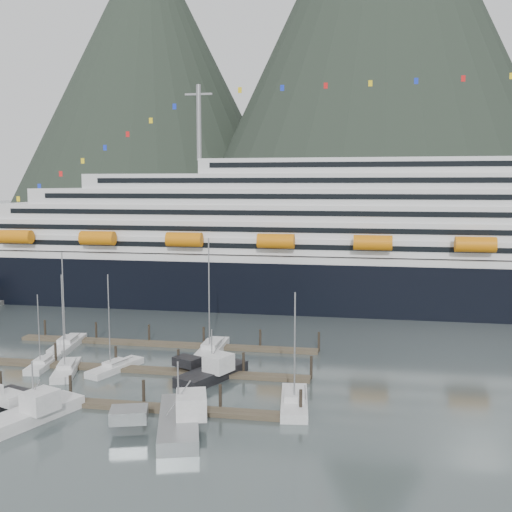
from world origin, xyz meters
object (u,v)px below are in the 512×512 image
Objects in this scene: sailboat_g at (212,350)px; trawler_d at (177,420)px; sailboat_h at (294,403)px; trawler_b at (33,411)px; sailboat_a at (43,365)px; sailboat_c at (66,370)px; sailboat_b at (115,368)px; trawler_e at (211,372)px; cruise_ship at (386,248)px; sailboat_e at (68,345)px.

sailboat_g is 1.30× the size of trawler_d.
sailboat_h reaches higher than trawler_b.
sailboat_g is (21.18, 11.04, 0.08)m from sailboat_a.
sailboat_g reaches higher than sailboat_a.
trawler_d is (20.24, -14.95, 0.56)m from sailboat_c.
sailboat_h reaches higher than trawler_d.
sailboat_b is at bearing 15.71° from trawler_b.
sailboat_b reaches higher than trawler_b.
trawler_d is (3.56, -27.85, 0.51)m from sailboat_g.
sailboat_g is 1.55× the size of trawler_e.
sailboat_b is (10.44, 0.46, 0.02)m from sailboat_a.
sailboat_b is at bearing -125.64° from cruise_ship.
sailboat_c reaches higher than trawler_d.
cruise_ship is 15.07× the size of sailboat_c.
sailboat_e is 22.75m from sailboat_g.
cruise_ship reaches higher than trawler_d.
sailboat_c is 0.90× the size of sailboat_e.
sailboat_b is 22.43m from trawler_d.
sailboat_a is 0.60× the size of sailboat_g.
sailboat_a is 0.92× the size of trawler_e.
sailboat_g is at bearing -2.60° from trawler_b.
sailboat_c is at bearing 36.70° from trawler_d.
trawler_b is at bearing 101.27° from sailboat_h.
cruise_ship is at bearing -16.09° from sailboat_b.
trawler_d is (24.73, -16.81, 0.59)m from sailboat_a.
trawler_e reaches higher than trawler_b.
sailboat_g reaches higher than sailboat_h.
sailboat_g is at bearing -96.27° from sailboat_e.
trawler_b is 22.64m from trawler_e.
sailboat_e is 1.33× the size of trawler_e.
sailboat_c is at bearing 126.80° from sailboat_g.
sailboat_h is 1.20× the size of trawler_e.
cruise_ship is 18.22× the size of trawler_b.
sailboat_c is at bearing -128.50° from cruise_ship.
trawler_b is (-27.18, -8.68, 0.47)m from sailboat_h.
cruise_ship is at bearing -49.42° from sailboat_a.
trawler_b is (-12.44, -28.17, 0.44)m from sailboat_g.
trawler_d is 1.19× the size of trawler_e.
sailboat_e reaches higher than trawler_e.
sailboat_a is at bearing -179.96° from sailboat_e.
sailboat_b is at bearing -86.50° from sailboat_c.
sailboat_e is 27.79m from trawler_e.
trawler_d is at bearing 120.35° from sailboat_h.
sailboat_a is 36.90m from sailboat_h.
sailboat_b is 17.68m from trawler_b.
sailboat_h is 1.01× the size of trawler_d.
sailboat_g is 24.44m from sailboat_h.
trawler_b is (4.25, -15.27, 0.49)m from sailboat_c.
sailboat_g is at bearing -122.68° from cruise_ship.
cruise_ship is 66.40m from sailboat_e.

